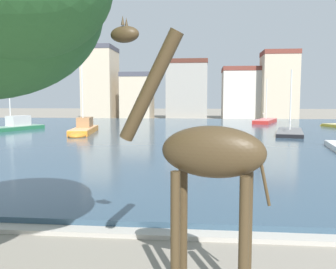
{
  "coord_description": "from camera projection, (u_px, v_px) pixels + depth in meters",
  "views": [
    {
      "loc": [
        2.69,
        -2.44,
        3.45
      ],
      "look_at": [
        1.43,
        10.45,
        2.2
      ],
      "focal_mm": 37.77,
      "sensor_mm": 36.0,
      "label": 1
    }
  ],
  "objects": [
    {
      "name": "townhouse_end_terrace",
      "position": [
        243.0,
        93.0,
        66.92
      ],
      "size": [
        7.96,
        6.72,
        9.65
      ],
      "color": "beige",
      "rests_on": "ground"
    },
    {
      "name": "harbor_water",
      "position": [
        176.0,
        133.0,
        36.03
      ],
      "size": [
        89.17,
        53.79,
        0.28
      ],
      "primitive_type": "cube",
      "color": "#334C60",
      "rests_on": "ground"
    },
    {
      "name": "quay_edge_coping",
      "position": [
        97.0,
        232.0,
        9.14
      ],
      "size": [
        89.17,
        0.5,
        0.12
      ],
      "primitive_type": "cube",
      "color": "#ADA89E",
      "rests_on": "ground"
    },
    {
      "name": "sailboat_red",
      "position": [
        266.0,
        122.0,
        51.0
      ],
      "size": [
        4.95,
        9.39,
        6.57
      ],
      "color": "red",
      "rests_on": "ground"
    },
    {
      "name": "sailboat_orange",
      "position": [
        83.0,
        130.0,
        34.04
      ],
      "size": [
        3.05,
        8.64,
        7.56
      ],
      "color": "orange",
      "rests_on": "ground"
    },
    {
      "name": "townhouse_corner_house",
      "position": [
        137.0,
        96.0,
        66.01
      ],
      "size": [
        5.59,
        6.6,
        8.55
      ],
      "color": "#C6B293",
      "rests_on": "ground"
    },
    {
      "name": "townhouse_narrow_midrow",
      "position": [
        187.0,
        90.0,
        67.0
      ],
      "size": [
        7.7,
        6.45,
        11.02
      ],
      "color": "gray",
      "rests_on": "ground"
    },
    {
      "name": "sailboat_green",
      "position": [
        12.0,
        128.0,
        37.42
      ],
      "size": [
        4.2,
        8.07,
        7.25
      ],
      "color": "#236B42",
      "rests_on": "ground"
    },
    {
      "name": "townhouse_tall_gabled",
      "position": [
        101.0,
        83.0,
        66.81
      ],
      "size": [
        5.62,
        7.64,
        13.55
      ],
      "color": "#C6B293",
      "rests_on": "ground"
    },
    {
      "name": "giraffe_statue",
      "position": [
        204.0,
        157.0,
        5.9
      ],
      "size": [
        2.77,
        1.13,
        4.91
      ],
      "color": "#42331E",
      "rests_on": "ground"
    },
    {
      "name": "townhouse_wide_warehouse",
      "position": [
        279.0,
        86.0,
        63.18
      ],
      "size": [
        6.19,
        5.69,
        12.21
      ],
      "color": "#C6B293",
      "rests_on": "ground"
    },
    {
      "name": "sailboat_black",
      "position": [
        290.0,
        133.0,
        34.06
      ],
      "size": [
        4.17,
        9.2,
        6.38
      ],
      "color": "black",
      "rests_on": "ground"
    }
  ]
}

